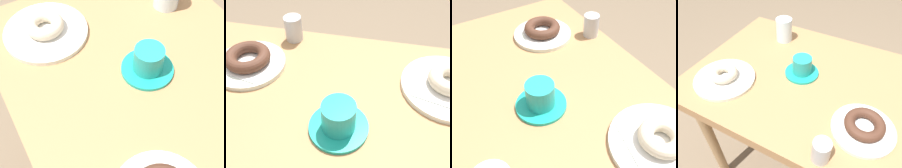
{
  "view_description": "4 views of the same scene",
  "coord_description": "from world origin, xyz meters",
  "views": [
    {
      "loc": [
        0.34,
        -0.31,
        1.4
      ],
      "look_at": [
        -0.03,
        -0.1,
        0.8
      ],
      "focal_mm": 50.85,
      "sensor_mm": 36.0,
      "label": 1
    },
    {
      "loc": [
        -0.12,
        0.34,
        1.24
      ],
      "look_at": [
        -0.02,
        -0.1,
        0.79
      ],
      "focal_mm": 41.47,
      "sensor_mm": 36.0,
      "label": 2
    },
    {
      "loc": [
        -0.46,
        0.19,
        1.28
      ],
      "look_at": [
        -0.03,
        -0.07,
        0.79
      ],
      "focal_mm": 41.23,
      "sensor_mm": 36.0,
      "label": 3
    },
    {
      "loc": [
        0.22,
        -0.59,
        1.34
      ],
      "look_at": [
        -0.04,
        -0.1,
        0.8
      ],
      "focal_mm": 34.88,
      "sensor_mm": 36.0,
      "label": 4
    }
  ],
  "objects": [
    {
      "name": "napkin_chocolate_ring",
      "position": [
        0.24,
        -0.14,
        0.78
      ],
      "size": [
        0.15,
        0.15,
        0.0
      ],
      "primitive_type": "cube",
      "rotation": [
        0.0,
        0.0,
        -0.2
      ],
      "color": "white",
      "rests_on": "plate_chocolate_ring"
    },
    {
      "name": "napkin_sugar_ring",
      "position": [
        -0.29,
        -0.16,
        0.78
      ],
      "size": [
        0.19,
        0.19,
        0.0
      ],
      "primitive_type": "cube",
      "rotation": [
        0.0,
        0.0,
        -0.25
      ],
      "color": "white",
      "rests_on": "plate_sugar_ring"
    },
    {
      "name": "sugar_jar",
      "position": [
        0.15,
        -0.29,
        0.8
      ],
      "size": [
        0.05,
        0.05,
        0.08
      ],
      "primitive_type": "cylinder",
      "color": "#B5B7B9",
      "rests_on": "table"
    },
    {
      "name": "ground_plane",
      "position": [
        0.0,
        0.0,
        0.0
      ],
      "size": [
        6.0,
        6.0,
        0.0
      ],
      "primitive_type": "plane",
      "color": "#77644D"
    },
    {
      "name": "coffee_cup",
      "position": [
        -0.05,
        0.01,
        0.79
      ],
      "size": [
        0.13,
        0.13,
        0.08
      ],
      "color": "teal",
      "rests_on": "table"
    },
    {
      "name": "plate_sugar_ring",
      "position": [
        -0.29,
        -0.16,
        0.77
      ],
      "size": [
        0.23,
        0.23,
        0.01
      ],
      "primitive_type": "cylinder",
      "color": "silver",
      "rests_on": "table"
    },
    {
      "name": "water_glass",
      "position": [
        -0.23,
        0.2,
        0.82
      ],
      "size": [
        0.07,
        0.07,
        0.11
      ],
      "primitive_type": "cylinder",
      "color": "silver",
      "rests_on": "table"
    },
    {
      "name": "donut_sugar_ring",
      "position": [
        -0.29,
        -0.16,
        0.8
      ],
      "size": [
        0.11,
        0.11,
        0.04
      ],
      "primitive_type": "torus",
      "color": "beige",
      "rests_on": "napkin_sugar_ring"
    },
    {
      "name": "plate_chocolate_ring",
      "position": [
        0.24,
        -0.14,
        0.77
      ],
      "size": [
        0.2,
        0.2,
        0.01
      ],
      "primitive_type": "cylinder",
      "color": "silver",
      "rests_on": "table"
    },
    {
      "name": "table",
      "position": [
        0.0,
        0.0,
        0.67
      ],
      "size": [
        0.94,
        0.67,
        0.76
      ],
      "color": "#A8794D",
      "rests_on": "ground_plane"
    },
    {
      "name": "donut_chocolate_ring",
      "position": [
        0.24,
        -0.14,
        0.79
      ],
      "size": [
        0.12,
        0.12,
        0.03
      ],
      "primitive_type": "torus",
      "color": "#4D2E20",
      "rests_on": "napkin_chocolate_ring"
    }
  ]
}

